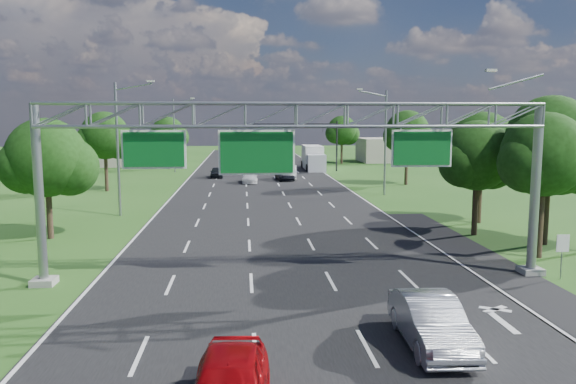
{
  "coord_description": "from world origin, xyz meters",
  "views": [
    {
      "loc": [
        -2.1,
        -12.99,
        7.34
      ],
      "look_at": [
        0.13,
        14.95,
        3.67
      ],
      "focal_mm": 35.0,
      "sensor_mm": 36.0,
      "label": 1
    }
  ],
  "objects": [
    {
      "name": "streetlight_l_far",
      "position": [
        -11.3,
        65.0,
        5.58
      ],
      "size": [
        2.97,
        0.22,
        10.16
      ],
      "color": "gray",
      "rests_on": "ground"
    },
    {
      "name": "tree_cluster_right",
      "position": [
        14.8,
        19.19,
        5.31
      ],
      "size": [
        9.91,
        14.6,
        8.68
      ],
      "color": "#2D2116",
      "rests_on": "ground"
    },
    {
      "name": "car_queue_d",
      "position": [
        3.49,
        54.9,
        0.83
      ],
      "size": [
        2.18,
        5.14,
        1.65
      ],
      "primitive_type": "imported",
      "rotation": [
        0.0,
        0.0,
        -0.09
      ],
      "color": "#B9B9B9",
      "rests_on": "ground"
    },
    {
      "name": "silver_sedan",
      "position": [
        3.91,
        4.05,
        0.81
      ],
      "size": [
        1.85,
        4.99,
        1.63
      ],
      "primitive_type": "imported",
      "rotation": [
        0.0,
        0.0,
        -0.03
      ],
      "color": "#A4A7AF",
      "rests_on": "ground"
    },
    {
      "name": "road",
      "position": [
        0.0,
        30.0,
        0.0
      ],
      "size": [
        18.0,
        180.0,
        0.02
      ],
      "primitive_type": "cube",
      "color": "black",
      "rests_on": "ground"
    },
    {
      "name": "box_truck",
      "position": [
        8.0,
        67.65,
        1.64
      ],
      "size": [
        2.78,
        9.06,
        3.43
      ],
      "rotation": [
        0.0,
        0.0,
        -0.01
      ],
      "color": "white",
      "rests_on": "ground"
    },
    {
      "name": "tree_verge_lb",
      "position": [
        -15.92,
        45.04,
        5.41
      ],
      "size": [
        5.76,
        4.8,
        8.06
      ],
      "color": "#2D2116",
      "rests_on": "ground"
    },
    {
      "name": "car_queue_c",
      "position": [
        -5.45,
        57.46,
        0.65
      ],
      "size": [
        1.69,
        3.89,
        1.31
      ],
      "primitive_type": "imported",
      "rotation": [
        0.0,
        0.0,
        0.04
      ],
      "color": "black",
      "rests_on": "ground"
    },
    {
      "name": "road_flare",
      "position": [
        10.2,
        14.0,
        0.0
      ],
      "size": [
        3.0,
        30.0,
        0.02
      ],
      "primitive_type": "cube",
      "color": "black",
      "rests_on": "ground"
    },
    {
      "name": "building_right",
      "position": [
        24.0,
        82.0,
        2.0
      ],
      "size": [
        12.0,
        9.0,
        4.0
      ],
      "primitive_type": "cube",
      "color": "#ABA290",
      "rests_on": "ground"
    },
    {
      "name": "streetlight_l_near",
      "position": [
        -11.3,
        30.0,
        5.58
      ],
      "size": [
        2.97,
        0.22,
        10.16
      ],
      "color": "gray",
      "rests_on": "ground"
    },
    {
      "name": "car_queue_a",
      "position": [
        -1.41,
        51.37,
        0.62
      ],
      "size": [
        1.77,
        4.26,
        1.23
      ],
      "primitive_type": "imported",
      "rotation": [
        0.0,
        0.0,
        0.01
      ],
      "color": "silver",
      "rests_on": "ground"
    },
    {
      "name": "car_queue_b",
      "position": [
        2.84,
        53.41,
        0.54
      ],
      "size": [
        2.27,
        4.08,
        1.08
      ],
      "primitive_type": "imported",
      "rotation": [
        0.0,
        0.0,
        0.13
      ],
      "color": "black",
      "rests_on": "ground"
    },
    {
      "name": "ground",
      "position": [
        0.0,
        30.0,
        0.0
      ],
      "size": [
        220.0,
        220.0,
        0.0
      ],
      "primitive_type": "plane",
      "color": "#224E17",
      "rests_on": "ground"
    },
    {
      "name": "traffic_signal",
      "position": [
        7.48,
        65.0,
        5.17
      ],
      "size": [
        12.21,
        0.24,
        7.0
      ],
      "color": "black",
      "rests_on": "ground"
    },
    {
      "name": "regulatory_sign",
      "position": [
        12.4,
        10.98,
        1.51
      ],
      "size": [
        0.6,
        0.08,
        2.1
      ],
      "color": "gray",
      "rests_on": "ground"
    },
    {
      "name": "streetlight_r_mid",
      "position": [
        11.3,
        40.0,
        5.58
      ],
      "size": [
        2.97,
        0.22,
        10.16
      ],
      "color": "gray",
      "rests_on": "ground"
    },
    {
      "name": "tree_verge_re",
      "position": [
        14.08,
        78.04,
        5.2
      ],
      "size": [
        5.76,
        4.8,
        7.84
      ],
      "color": "#2D2116",
      "rests_on": "ground"
    },
    {
      "name": "building_left",
      "position": [
        -22.0,
        78.0,
        2.5
      ],
      "size": [
        14.0,
        10.0,
        5.0
      ],
      "primitive_type": "cube",
      "color": "#ABA290",
      "rests_on": "ground"
    },
    {
      "name": "tree_verge_rd",
      "position": [
        16.08,
        48.04,
        5.63
      ],
      "size": [
        5.76,
        4.8,
        8.28
      ],
      "color": "#2D2116",
      "rests_on": "ground"
    },
    {
      "name": "sign_gantry",
      "position": [
        0.33,
        12.0,
        6.89
      ],
      "size": [
        23.5,
        1.0,
        9.56
      ],
      "color": "gray",
      "rests_on": "ground"
    },
    {
      "name": "tree_verge_lc",
      "position": [
        -12.92,
        70.04,
        4.98
      ],
      "size": [
        5.76,
        4.8,
        7.62
      ],
      "color": "#2D2116",
      "rests_on": "ground"
    },
    {
      "name": "tree_verge_la",
      "position": [
        -13.92,
        22.04,
        4.76
      ],
      "size": [
        5.76,
        4.8,
        7.4
      ],
      "color": "#2D2116",
      "rests_on": "ground"
    }
  ]
}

